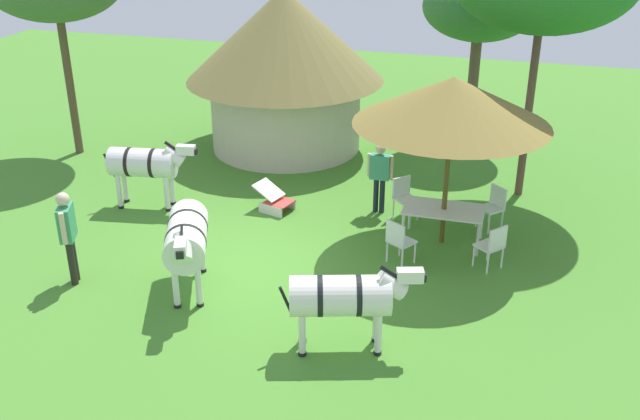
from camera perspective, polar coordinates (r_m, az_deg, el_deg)
The scene contains 15 objects.
ground_plane at distance 13.94m, azimuth -5.44°, elevation -4.31°, with size 36.00×36.00×0.00m, color #46832B.
thatched_hut at distance 19.14m, azimuth -2.76°, elevation 11.57°, with size 5.10×5.10×4.17m.
shade_umbrella at distance 13.83m, azimuth 10.30°, elevation 8.36°, with size 3.71×3.71×3.38m.
patio_dining_table at distance 14.63m, azimuth 9.63°, elevation -0.16°, with size 1.58×0.90×0.74m.
patio_chair_west_end at distance 13.88m, azimuth 13.32°, elevation -2.61°, with size 0.60×0.61×0.90m.
patio_chair_near_hut at distance 15.50m, azimuth 13.39°, elevation 0.42°, with size 0.61×0.61×0.90m.
patio_chair_near_lawn at distance 15.62m, azimuth 6.56°, elevation 1.17°, with size 0.61×0.61×0.90m.
patio_chair_east_end at distance 13.76m, azimuth 6.15°, elevation -2.29°, with size 0.59×0.59×0.90m.
guest_beside_umbrella at distance 15.67m, azimuth 4.69°, elevation 2.98°, with size 0.56×0.21×1.56m.
standing_watcher at distance 13.59m, azimuth -19.09°, elevation -1.44°, with size 0.39×0.59×1.77m.
striped_lounge_chair at distance 16.00m, azimuth -3.53°, elevation 0.82°, with size 0.93×0.74×0.59m.
zebra_nearest_camera at distance 11.14m, azimuth 1.88°, elevation -6.76°, with size 2.14×1.06×1.48m.
zebra_by_umbrella at distance 12.80m, azimuth -10.39°, elevation -2.16°, with size 1.24×2.11×1.58m.
zebra_toward_hut at distance 16.30m, azimuth -13.47°, elevation 3.54°, with size 2.10×0.84×1.56m.
acacia_tree_far_lawn at distance 19.52m, azimuth 12.35°, elevation 15.16°, with size 2.88×2.88×4.53m.
Camera 1 is at (4.66, -11.22, 6.83)m, focal length 41.04 mm.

